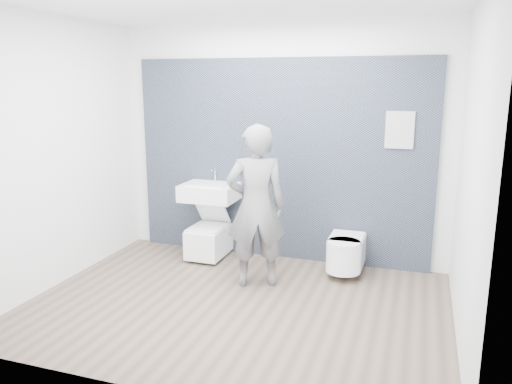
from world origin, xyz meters
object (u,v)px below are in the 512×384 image
(toilet_rounded, at_px, (345,253))
(visitor, at_px, (256,206))
(toilet_square, at_px, (209,239))
(washbasin, at_px, (209,192))

(toilet_rounded, xyz_separation_m, visitor, (-0.86, -0.56, 0.60))
(toilet_square, distance_m, toilet_rounded, 1.68)
(washbasin, height_order, visitor, visitor)
(washbasin, relative_size, toilet_square, 0.92)
(toilet_square, bearing_deg, toilet_rounded, -1.19)
(visitor, bearing_deg, toilet_square, -60.50)
(washbasin, distance_m, visitor, 1.04)
(washbasin, xyz_separation_m, toilet_rounded, (1.68, -0.08, -0.56))
(washbasin, bearing_deg, toilet_rounded, -2.77)
(washbasin, height_order, toilet_rounded, washbasin)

